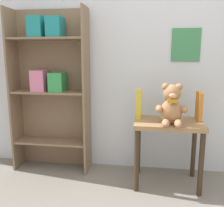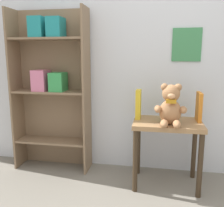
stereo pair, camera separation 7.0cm
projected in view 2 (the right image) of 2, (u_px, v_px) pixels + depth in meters
name	position (u px, v px, depth m)	size (l,w,h in m)	color
wall_back	(159.00, 34.00, 2.19)	(4.80, 0.07, 2.50)	silver
bookshelf_side	(52.00, 82.00, 2.31)	(0.70, 0.23, 1.48)	#7F664C
display_table	(168.00, 133.00, 2.02)	(0.55, 0.38, 0.54)	#9E754C
teddy_bear	(171.00, 106.00, 1.88)	(0.24, 0.22, 0.32)	#A8754C
book_standing_yellow	(139.00, 104.00, 2.08)	(0.04, 0.11, 0.24)	gold
book_standing_green	(169.00, 107.00, 2.04)	(0.04, 0.13, 0.21)	#33934C
book_standing_orange	(200.00, 107.00, 2.00)	(0.03, 0.15, 0.23)	orange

